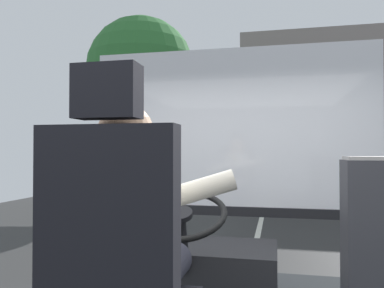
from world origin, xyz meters
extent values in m
cube|color=#2D2D2D|center=(0.00, 8.80, -0.03)|extent=(18.00, 44.00, 0.05)
cube|color=silver|center=(0.00, 8.80, 0.00)|extent=(0.12, 39.60, 0.00)
cube|color=black|center=(-0.15, -0.57, 1.54)|extent=(0.48, 0.10, 0.66)
cube|color=black|center=(-0.15, -0.57, 1.98)|extent=(0.22, 0.10, 0.18)
cylinder|color=#282833|center=(-0.06, -0.26, 1.29)|extent=(0.16, 0.44, 0.16)
cylinder|color=#282833|center=(-0.24, -0.26, 1.29)|extent=(0.16, 0.44, 0.16)
cylinder|color=silver|center=(-0.15, -0.41, 1.49)|extent=(0.37, 0.37, 0.55)
cube|color=#B2842D|center=(-0.15, -0.22, 1.56)|extent=(0.06, 0.01, 0.34)
sphere|color=#A37A5B|center=(-0.15, -0.41, 1.86)|extent=(0.21, 0.21, 0.21)
cylinder|color=silver|center=(-0.03, -0.17, 1.59)|extent=(0.54, 0.20, 0.24)
cylinder|color=silver|center=(-0.27, -0.17, 1.59)|extent=(0.54, 0.20, 0.24)
cube|color=black|center=(-0.15, 0.80, 0.95)|extent=(1.10, 0.56, 0.40)
cylinder|color=black|center=(-0.15, 0.46, 1.25)|extent=(0.07, 0.20, 0.38)
torus|color=black|center=(-0.15, 0.39, 1.42)|extent=(0.55, 0.53, 0.24)
cylinder|color=black|center=(-0.15, 0.39, 1.42)|extent=(0.16, 0.16, 0.08)
cube|color=#333338|center=(0.89, 0.55, 1.25)|extent=(0.26, 0.27, 0.98)
cube|color=#9E9993|center=(0.89, 0.55, 1.75)|extent=(0.23, 0.24, 0.02)
cube|color=white|center=(0.00, 1.62, 2.00)|extent=(2.50, 0.01, 1.40)
cube|color=black|center=(0.00, 1.62, 1.26)|extent=(2.50, 0.08, 0.08)
cylinder|color=#4C3828|center=(-3.68, 9.41, 1.60)|extent=(0.26, 0.26, 3.20)
sphere|color=#2A652D|center=(-3.68, 9.41, 4.28)|extent=(3.31, 3.31, 3.31)
cube|color=gray|center=(5.08, 18.13, 3.54)|extent=(12.48, 5.87, 7.08)
cylinder|color=black|center=(4.06, 16.63, 0.27)|extent=(0.14, 0.54, 0.54)
cylinder|color=black|center=(4.06, 14.19, 0.27)|extent=(0.14, 0.54, 0.54)
camera|label=1|loc=(0.40, -1.75, 1.78)|focal=35.80mm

